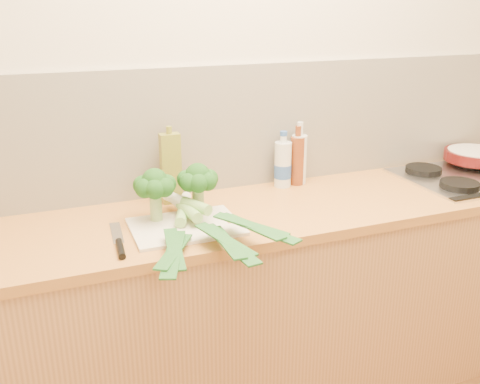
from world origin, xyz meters
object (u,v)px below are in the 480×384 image
object	(u,v)px
skillet	(477,155)
chopping_board	(186,227)
gas_hob	(467,176)
chefs_knife	(120,245)

from	to	relation	value
skillet	chopping_board	bearing A→B (deg)	-153.49
gas_hob	chefs_knife	distance (m)	1.65
gas_hob	chopping_board	bearing A→B (deg)	-176.78
gas_hob	skillet	distance (m)	0.22
gas_hob	skillet	world-z (taller)	skillet
chefs_knife	gas_hob	bearing A→B (deg)	9.44
gas_hob	chefs_knife	xyz separation A→B (m)	(-1.65, -0.15, -0.01)
gas_hob	chopping_board	distance (m)	1.40
chefs_knife	skillet	xyz separation A→B (m)	(1.82, 0.27, 0.06)
chopping_board	skillet	distance (m)	1.58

